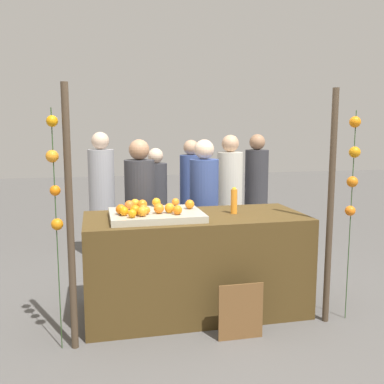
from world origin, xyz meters
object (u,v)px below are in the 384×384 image
Objects in this scene: stall_counter at (195,264)px; orange_1 at (175,202)px; orange_0 at (124,211)px; vendor_left at (140,220)px; chalkboard_sign at (241,312)px; juice_bottle at (234,201)px; vendor_right at (204,216)px.

stall_counter is 0.63m from orange_1.
vendor_left is at bearing 75.80° from orange_0.
vendor_left reaches higher than orange_0.
chalkboard_sign is at bearing -27.64° from orange_0.
juice_bottle is at bearing -42.52° from vendor_left.
orange_1 is (-0.15, 0.22, 0.56)m from stall_counter.
juice_bottle is 1.15m from vendor_left.
orange_0 is at bearing -134.91° from vendor_right.
vendor_left is at bearing 115.82° from chalkboard_sign.
orange_1 is 0.04× the size of vendor_left.
juice_bottle is at bearing 1.07° from stall_counter.
orange_0 is 1.07× the size of orange_1.
juice_bottle is 0.16× the size of vendor_right.
orange_1 is (0.52, 0.39, -0.00)m from orange_0.
orange_1 is at bearing -127.11° from vendor_right.
orange_1 reaches higher than chalkboard_sign.
chalkboard_sign is (0.24, -0.64, -0.23)m from stall_counter.
vendor_right is (-0.09, 0.79, -0.30)m from juice_bottle.
juice_bottle is at bearing 9.20° from orange_0.
juice_bottle is (0.53, -0.22, 0.02)m from orange_1.
stall_counter is 4.18× the size of chalkboard_sign.
juice_bottle is at bearing -83.29° from vendor_right.
stall_counter is 0.89m from vendor_right.
stall_counter is 1.27× the size of vendor_right.
stall_counter is 26.24× the size of orange_0.
vendor_right reaches higher than chalkboard_sign.
stall_counter is at bearing 110.25° from chalkboard_sign.
juice_bottle is 0.52× the size of chalkboard_sign.
vendor_left reaches higher than chalkboard_sign.
chalkboard_sign is 0.30× the size of vendor_left.
orange_0 is at bearing -104.20° from vendor_left.
vendor_left reaches higher than juice_bottle.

